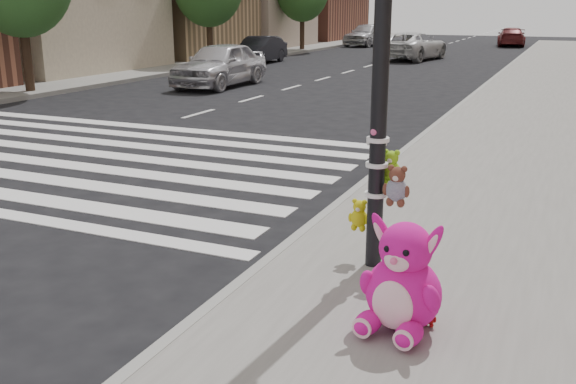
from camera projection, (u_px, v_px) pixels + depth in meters
The scene contains 12 objects.
ground at pixel (50, 303), 6.01m from camera, with size 120.00×120.00×0.00m, color black.
sidewalk_far at pixel (144, 66), 28.80m from camera, with size 6.00×80.00×0.14m, color slate.
curb_edge at pixel (434, 129), 14.18m from camera, with size 0.12×80.00×0.15m, color gray.
crosswalk at pixel (67, 150), 12.33m from camera, with size 11.00×6.00×0.01m, color silver, non-canonical shape.
signal_pole at pixel (382, 101), 6.08m from camera, with size 0.67×0.49×4.00m.
pink_bunny at pixel (402, 285), 5.13m from camera, with size 0.69×0.78×0.97m.
red_teddy at pixel (430, 316), 5.26m from camera, with size 0.13×0.09×0.19m, color #A01011, non-canonical shape.
car_silver_far at pixel (220, 64), 21.96m from camera, with size 1.78×4.43×1.51m, color silver.
car_dark_far at pixel (260, 50), 30.98m from camera, with size 1.35×3.87×1.28m, color black.
car_white_near at pixel (413, 46), 32.95m from camera, with size 2.31×5.00×1.39m, color silver.
car_maroon_near at pixel (511, 37), 44.12m from camera, with size 1.76×4.33×1.26m, color #59191A.
car_silver_deep at pixel (367, 34), 44.27m from camera, with size 1.87×4.64×1.58m, color #BBBCC1.
Camera 1 is at (4.26, -4.11, 2.68)m, focal length 40.00 mm.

